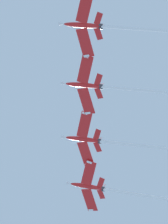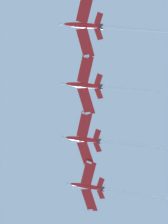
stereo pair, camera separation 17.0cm
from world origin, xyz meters
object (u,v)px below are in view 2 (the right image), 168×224
(jet_inner_left, at_px, (105,87))
(jet_centre, at_px, (115,143))
(jet_far_left, at_px, (103,27))
(jet_inner_right, at_px, (112,190))

(jet_inner_left, xyz_separation_m, jet_centre, (-18.50, -5.24, -0.67))
(jet_far_left, xyz_separation_m, jet_inner_right, (-51.17, -21.61, -0.60))
(jet_far_left, bearing_deg, jet_inner_right, -157.10)
(jet_far_left, distance_m, jet_centre, 38.20)
(jet_centre, bearing_deg, jet_inner_left, 15.82)
(jet_far_left, bearing_deg, jet_centre, -159.95)
(jet_inner_right, bearing_deg, jet_inner_left, 22.15)
(jet_centre, bearing_deg, jet_far_left, 20.05)
(jet_far_left, bearing_deg, jet_inner_left, -155.68)
(jet_far_left, xyz_separation_m, jet_centre, (-35.89, -13.10, -0.13))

